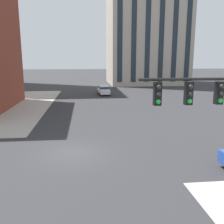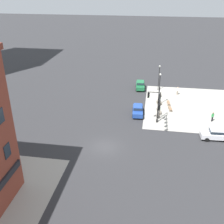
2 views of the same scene
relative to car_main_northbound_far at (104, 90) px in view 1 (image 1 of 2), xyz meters
name	(u,v)px [view 1 (image 1 of 2)]	position (x,y,z in m)	size (l,w,h in m)	color
ground_plane	(73,153)	(-4.36, -28.97, -0.92)	(320.00, 320.00, 0.00)	#2D2D30
car_main_northbound_far	(104,90)	(0.00, 0.00, 0.00)	(2.16, 4.53, 1.68)	silver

